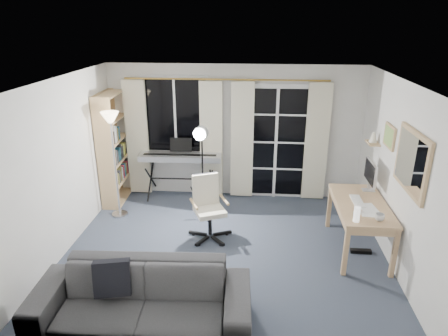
# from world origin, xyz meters

# --- Properties ---
(floor) EXTENTS (4.50, 4.00, 0.02)m
(floor) POSITION_xyz_m (0.00, 0.00, -0.01)
(floor) COLOR #353C4D
(floor) RESTS_ON ground
(window) EXTENTS (1.20, 0.08, 1.40)m
(window) POSITION_xyz_m (-1.05, 1.97, 1.50)
(window) COLOR white
(window) RESTS_ON floor
(french_door) EXTENTS (1.32, 0.09, 2.11)m
(french_door) POSITION_xyz_m (0.75, 1.97, 1.03)
(french_door) COLOR white
(french_door) RESTS_ON floor
(curtains) EXTENTS (3.60, 0.07, 2.13)m
(curtains) POSITION_xyz_m (-0.14, 1.88, 1.09)
(curtains) COLOR gold
(curtains) RESTS_ON floor
(bookshelf) EXTENTS (0.35, 0.92, 1.96)m
(bookshelf) POSITION_xyz_m (-2.12, 1.56, 0.93)
(bookshelf) COLOR tan
(bookshelf) RESTS_ON floor
(torchiere_lamp) EXTENTS (0.37, 0.37, 1.77)m
(torchiere_lamp) POSITION_xyz_m (-1.87, 0.97, 1.42)
(torchiere_lamp) COLOR #B2B2B7
(torchiere_lamp) RESTS_ON floor
(keyboard_piano) EXTENTS (1.46, 0.74, 1.05)m
(keyboard_piano) POSITION_xyz_m (-0.94, 1.70, 0.80)
(keyboard_piano) COLOR black
(keyboard_piano) RESTS_ON floor
(studio_light) EXTENTS (0.32, 0.33, 1.62)m
(studio_light) POSITION_xyz_m (-0.45, 0.93, 1.30)
(studio_light) COLOR black
(studio_light) RESTS_ON floor
(office_chair) EXTENTS (0.66, 0.65, 0.96)m
(office_chair) POSITION_xyz_m (-0.30, 0.45, 0.56)
(office_chair) COLOR black
(office_chair) RESTS_ON floor
(desk) EXTENTS (0.68, 1.36, 0.73)m
(desk) POSITION_xyz_m (1.88, 0.22, 0.64)
(desk) COLOR tan
(desk) RESTS_ON floor
(monitor) EXTENTS (0.17, 0.52, 0.46)m
(monitor) POSITION_xyz_m (2.08, 0.67, 1.00)
(monitor) COLOR silver
(monitor) RESTS_ON desk
(desk_clutter) EXTENTS (0.43, 0.83, 0.92)m
(desk_clutter) POSITION_xyz_m (1.82, -0.01, 0.57)
(desk_clutter) COLOR white
(desk_clutter) RESTS_ON desk
(mug) EXTENTS (0.12, 0.09, 0.12)m
(mug) POSITION_xyz_m (1.98, -0.28, 0.79)
(mug) COLOR silver
(mug) RESTS_ON desk
(wall_mirror) EXTENTS (0.04, 0.94, 0.74)m
(wall_mirror) POSITION_xyz_m (2.22, -0.35, 1.55)
(wall_mirror) COLOR tan
(wall_mirror) RESTS_ON floor
(framed_print) EXTENTS (0.03, 0.42, 0.32)m
(framed_print) POSITION_xyz_m (2.23, 0.55, 1.60)
(framed_print) COLOR tan
(framed_print) RESTS_ON floor
(wall_shelf) EXTENTS (0.16, 0.30, 0.18)m
(wall_shelf) POSITION_xyz_m (2.16, 1.05, 1.41)
(wall_shelf) COLOR tan
(wall_shelf) RESTS_ON floor
(sofa) EXTENTS (2.32, 0.78, 0.90)m
(sofa) POSITION_xyz_m (-0.76, -1.55, 0.45)
(sofa) COLOR #313033
(sofa) RESTS_ON floor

